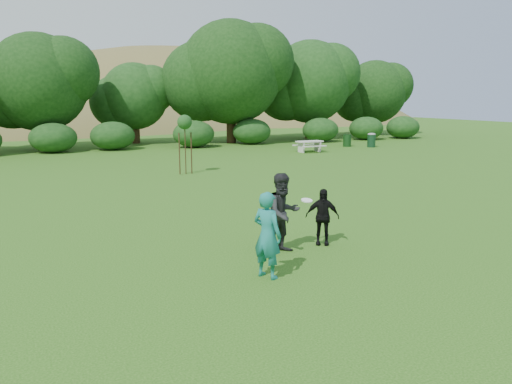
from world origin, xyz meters
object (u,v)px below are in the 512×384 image
player_teal (267,235)px  trash_can_near (347,141)px  sapling (185,124)px  player_grey (283,213)px  player_black (322,217)px  trash_can_lidded (371,140)px  picnic_table (310,144)px

player_teal → trash_can_near: size_ratio=2.02×
player_teal → sapling: sapling is taller
player_grey → sapling: bearing=74.3°
player_grey → trash_can_near: size_ratio=2.15×
player_black → trash_can_lidded: 25.64m
player_grey → player_black: size_ratio=1.34×
picnic_table → player_grey: bearing=-123.7°
player_teal → picnic_table: 23.97m
trash_can_near → trash_can_lidded: size_ratio=0.86×
sapling → player_black: bearing=-92.6°
player_grey → trash_can_near: 26.57m
player_grey → sapling: 13.11m
player_teal → player_black: size_ratio=1.26×
player_black → sapling: (0.58, 12.74, 1.70)m
trash_can_lidded → player_grey: bearing=-133.3°
player_grey → sapling: size_ratio=0.68×
player_teal → trash_can_lidded: (19.35, 20.66, -0.37)m
player_teal → picnic_table: player_teal is taller
player_black → sapling: 12.86m
sapling → picnic_table: size_ratio=1.58×
player_teal → trash_can_near: player_teal is taller
player_black → sapling: sapling is taller
trash_can_near → picnic_table: size_ratio=0.50×
trash_can_near → trash_can_lidded: bearing=-40.7°
player_grey → player_black: player_grey is taller
player_teal → player_black: player_teal is taller
trash_can_near → picnic_table: 4.97m
player_teal → player_black: bearing=-83.8°
trash_can_lidded → player_black: bearing=-131.6°
trash_can_near → player_black: bearing=-127.6°
sapling → picnic_table: sapling is taller
sapling → picnic_table: bearing=28.0°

